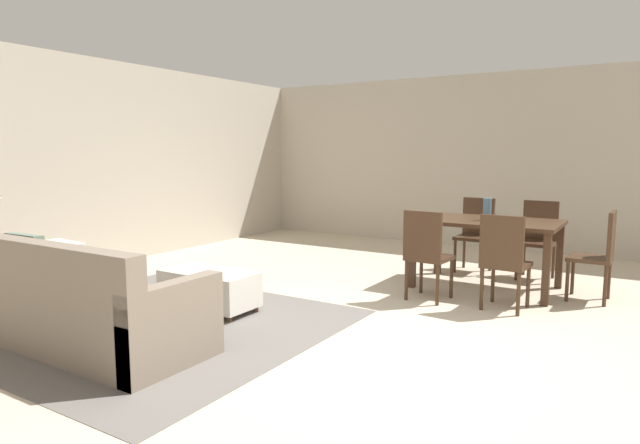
{
  "coord_description": "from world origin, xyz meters",
  "views": [
    {
      "loc": [
        1.78,
        -3.62,
        1.49
      ],
      "look_at": [
        -1.0,
        0.85,
        0.82
      ],
      "focal_mm": 30.54,
      "sensor_mm": 36.0,
      "label": 1
    }
  ],
  "objects": [
    {
      "name": "wall_left",
      "position": [
        -4.5,
        0.5,
        1.35
      ],
      "size": [
        0.12,
        11.0,
        2.7
      ],
      "primitive_type": "cube",
      "color": "#BCB2A0",
      "rests_on": "ground_plane"
    },
    {
      "name": "ottoman_table",
      "position": [
        -1.77,
        0.09,
        0.22
      ],
      "size": [
        0.92,
        0.47,
        0.38
      ],
      "color": "silver",
      "rests_on": "ground_plane"
    },
    {
      "name": "area_rug",
      "position": [
        -1.91,
        -0.5,
        0.0
      ],
      "size": [
        3.0,
        2.8,
        0.01
      ],
      "primitive_type": "cube",
      "color": "slate",
      "rests_on": "ground_plane"
    },
    {
      "name": "dining_chair_head_east",
      "position": [
        1.32,
        2.4,
        0.52
      ],
      "size": [
        0.41,
        0.41,
        0.92
      ],
      "color": "#422B1C",
      "rests_on": "ground_plane"
    },
    {
      "name": "wall_back",
      "position": [
        0.0,
        5.0,
        1.35
      ],
      "size": [
        9.0,
        0.12,
        2.7
      ],
      "primitive_type": "cube",
      "color": "#BCB2A0",
      "rests_on": "ground_plane"
    },
    {
      "name": "dining_chair_near_right",
      "position": [
        0.59,
        1.55,
        0.52
      ],
      "size": [
        0.42,
        0.42,
        0.92
      ],
      "color": "#422B1C",
      "rests_on": "ground_plane"
    },
    {
      "name": "dining_chair_far_right",
      "position": [
        0.6,
        3.17,
        0.52
      ],
      "size": [
        0.41,
        0.41,
        0.92
      ],
      "color": "#422B1C",
      "rests_on": "ground_plane"
    },
    {
      "name": "ground_plane",
      "position": [
        0.0,
        0.0,
        0.0
      ],
      "size": [
        10.8,
        10.8,
        0.0
      ],
      "primitive_type": "plane",
      "color": "beige"
    },
    {
      "name": "couch",
      "position": [
        -2.05,
        -1.14,
        0.3
      ],
      "size": [
        2.28,
        0.85,
        0.86
      ],
      "color": "gray",
      "rests_on": "ground_plane"
    },
    {
      "name": "dining_chair_far_left",
      "position": [
        -0.15,
        3.19,
        0.52
      ],
      "size": [
        0.41,
        0.41,
        0.92
      ],
      "color": "#422B1C",
      "rests_on": "ground_plane"
    },
    {
      "name": "vase_centerpiece",
      "position": [
        0.22,
        2.32,
        0.88
      ],
      "size": [
        0.09,
        0.09,
        0.24
      ],
      "primitive_type": "cylinder",
      "color": "slate",
      "rests_on": "dining_table"
    },
    {
      "name": "dining_table",
      "position": [
        0.21,
        2.36,
        0.66
      ],
      "size": [
        1.51,
        0.94,
        0.76
      ],
      "color": "#422B1C",
      "rests_on": "ground_plane"
    },
    {
      "name": "dining_chair_near_left",
      "position": [
        -0.15,
        1.5,
        0.52
      ],
      "size": [
        0.43,
        0.43,
        0.92
      ],
      "color": "#422B1C",
      "rests_on": "ground_plane"
    }
  ]
}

